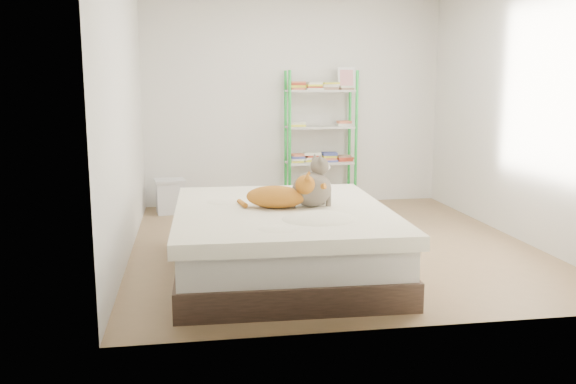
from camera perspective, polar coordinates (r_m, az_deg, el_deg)
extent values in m
cube|color=olive|center=(5.99, 4.00, -4.84)|extent=(3.80, 4.20, 0.01)
cube|color=silver|center=(7.85, 0.58, 8.36)|extent=(3.80, 0.01, 2.60)
cube|color=silver|center=(3.78, 11.56, 6.16)|extent=(3.80, 0.01, 2.60)
cube|color=silver|center=(5.66, -15.05, 7.30)|extent=(0.01, 4.20, 2.60)
cube|color=silver|center=(6.50, 20.81, 7.32)|extent=(0.01, 4.20, 2.60)
cube|color=brown|center=(5.08, -0.57, -6.35)|extent=(1.74, 2.15, 0.21)
cube|color=white|center=(5.02, -0.58, -3.93)|extent=(1.69, 2.09, 0.23)
cube|color=white|center=(4.98, -0.58, -2.06)|extent=(1.78, 2.19, 0.11)
cylinder|color=green|center=(7.48, 0.16, 4.82)|extent=(0.04, 0.04, 1.70)
cylinder|color=green|center=(7.80, -0.23, 5.04)|extent=(0.04, 0.04, 1.70)
cylinder|color=green|center=(7.67, 6.39, 4.89)|extent=(0.04, 0.04, 1.70)
cylinder|color=green|center=(7.97, 5.77, 5.10)|extent=(0.04, 0.04, 1.70)
cube|color=beige|center=(7.82, 3.00, -0.51)|extent=(0.86, 0.34, 0.02)
cube|color=beige|center=(7.75, 3.03, 2.76)|extent=(0.86, 0.34, 0.02)
cube|color=beige|center=(7.71, 3.06, 6.08)|extent=(0.86, 0.34, 0.02)
cube|color=beige|center=(7.69, 3.09, 9.43)|extent=(0.86, 0.34, 0.02)
cube|color=#B33A22|center=(7.81, 3.00, -0.09)|extent=(0.20, 0.16, 0.09)
cube|color=#B33A22|center=(7.69, 0.85, 3.15)|extent=(0.20, 0.16, 0.09)
cube|color=#B33A22|center=(7.72, 2.31, 3.17)|extent=(0.20, 0.16, 0.09)
cube|color=#B33A22|center=(7.77, 3.76, 3.20)|extent=(0.20, 0.16, 0.09)
cube|color=#B33A22|center=(7.81, 5.19, 3.22)|extent=(0.20, 0.16, 0.09)
cube|color=#B33A22|center=(7.65, 0.86, 6.49)|extent=(0.20, 0.16, 0.09)
cube|color=#B33A22|center=(7.77, 5.24, 6.51)|extent=(0.20, 0.16, 0.09)
cube|color=#B33A22|center=(7.63, 0.86, 9.87)|extent=(0.20, 0.16, 0.09)
cube|color=#B33A22|center=(7.67, 2.36, 9.86)|extent=(0.20, 0.16, 0.09)
cube|color=#B33A22|center=(7.71, 3.84, 9.85)|extent=(0.20, 0.16, 0.09)
cube|color=#B33A22|center=(7.76, 5.30, 9.83)|extent=(0.20, 0.16, 0.09)
cube|color=white|center=(7.82, 5.49, 10.53)|extent=(0.22, 0.07, 0.28)
cube|color=#EC3E4A|center=(7.80, 5.52, 10.53)|extent=(0.17, 0.04, 0.22)
cube|color=#977551|center=(6.99, 1.21, -1.15)|extent=(0.59, 0.52, 0.35)
cube|color=#733595|center=(6.81, 1.94, -1.52)|extent=(0.30, 0.08, 0.08)
cube|color=#977551|center=(6.77, 1.52, 0.00)|extent=(0.53, 0.27, 0.11)
cube|color=silver|center=(7.45, -10.94, -0.52)|extent=(0.36, 0.32, 0.38)
cube|color=silver|center=(7.42, -10.99, 1.04)|extent=(0.39, 0.35, 0.03)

